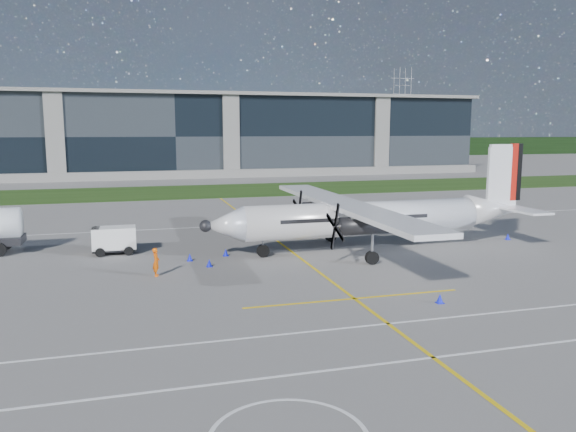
{
  "coord_description": "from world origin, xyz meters",
  "views": [
    {
      "loc": [
        -8.09,
        -32.44,
        8.81
      ],
      "look_at": [
        2.51,
        5.16,
        2.76
      ],
      "focal_mm": 35.0,
      "sensor_mm": 36.0,
      "label": 1
    }
  ],
  "objects_px": {
    "turboprop_aircraft": "(374,198)",
    "safety_cone_stbdwing": "(291,221)",
    "ground_crew_person": "(156,260)",
    "safety_cone_tail": "(508,237)",
    "safety_cone_nose_stbd": "(226,252)",
    "safety_cone_nose_port": "(209,263)",
    "safety_cone_portwing": "(440,298)",
    "pylon_east": "(402,112)",
    "baggage_tug": "(114,240)",
    "safety_cone_fwd": "(190,257)"
  },
  "relations": [
    {
      "from": "safety_cone_portwing",
      "to": "safety_cone_nose_port",
      "type": "bearing_deg",
      "value": 133.39
    },
    {
      "from": "ground_crew_person",
      "to": "safety_cone_portwing",
      "type": "relative_size",
      "value": 4.0
    },
    {
      "from": "safety_cone_nose_stbd",
      "to": "safety_cone_portwing",
      "type": "relative_size",
      "value": 1.0
    },
    {
      "from": "baggage_tug",
      "to": "ground_crew_person",
      "type": "distance_m",
      "value": 7.65
    },
    {
      "from": "pylon_east",
      "to": "safety_cone_tail",
      "type": "bearing_deg",
      "value": -113.87
    },
    {
      "from": "turboprop_aircraft",
      "to": "safety_cone_nose_port",
      "type": "xyz_separation_m",
      "value": [
        -12.26,
        -1.71,
        -3.61
      ]
    },
    {
      "from": "safety_cone_stbdwing",
      "to": "ground_crew_person",
      "type": "bearing_deg",
      "value": -129.29
    },
    {
      "from": "safety_cone_nose_stbd",
      "to": "safety_cone_nose_port",
      "type": "bearing_deg",
      "value": -118.71
    },
    {
      "from": "safety_cone_nose_stbd",
      "to": "safety_cone_stbdwing",
      "type": "bearing_deg",
      "value": 55.2
    },
    {
      "from": "safety_cone_nose_stbd",
      "to": "turboprop_aircraft",
      "type": "bearing_deg",
      "value": -5.9
    },
    {
      "from": "turboprop_aircraft",
      "to": "safety_cone_stbdwing",
      "type": "relative_size",
      "value": 51.52
    },
    {
      "from": "turboprop_aircraft",
      "to": "ground_crew_person",
      "type": "xyz_separation_m",
      "value": [
        -15.67,
        -3.19,
        -2.87
      ]
    },
    {
      "from": "pylon_east",
      "to": "safety_cone_portwing",
      "type": "distance_m",
      "value": 176.75
    },
    {
      "from": "safety_cone_tail",
      "to": "safety_cone_stbdwing",
      "type": "height_order",
      "value": "same"
    },
    {
      "from": "ground_crew_person",
      "to": "safety_cone_fwd",
      "type": "distance_m",
      "value": 4.26
    },
    {
      "from": "safety_cone_tail",
      "to": "safety_cone_nose_port",
      "type": "bearing_deg",
      "value": -174.17
    },
    {
      "from": "pylon_east",
      "to": "safety_cone_stbdwing",
      "type": "relative_size",
      "value": 60.0
    },
    {
      "from": "safety_cone_nose_stbd",
      "to": "safety_cone_stbdwing",
      "type": "height_order",
      "value": "same"
    },
    {
      "from": "turboprop_aircraft",
      "to": "safety_cone_portwing",
      "type": "height_order",
      "value": "turboprop_aircraft"
    },
    {
      "from": "turboprop_aircraft",
      "to": "safety_cone_fwd",
      "type": "xyz_separation_m",
      "value": [
        -13.31,
        0.28,
        -3.61
      ]
    },
    {
      "from": "safety_cone_nose_stbd",
      "to": "safety_cone_stbdwing",
      "type": "distance_m",
      "value": 14.2
    },
    {
      "from": "pylon_east",
      "to": "safety_cone_portwing",
      "type": "bearing_deg",
      "value": -116.31
    },
    {
      "from": "turboprop_aircraft",
      "to": "safety_cone_fwd",
      "type": "distance_m",
      "value": 13.8
    },
    {
      "from": "safety_cone_nose_stbd",
      "to": "safety_cone_tail",
      "type": "height_order",
      "value": "same"
    },
    {
      "from": "safety_cone_stbdwing",
      "to": "safety_cone_portwing",
      "type": "bearing_deg",
      "value": -88.5
    },
    {
      "from": "turboprop_aircraft",
      "to": "safety_cone_stbdwing",
      "type": "height_order",
      "value": "turboprop_aircraft"
    },
    {
      "from": "safety_cone_portwing",
      "to": "baggage_tug",
      "type": "bearing_deg",
      "value": 134.42
    },
    {
      "from": "ground_crew_person",
      "to": "safety_cone_tail",
      "type": "distance_m",
      "value": 28.16
    },
    {
      "from": "safety_cone_nose_stbd",
      "to": "safety_cone_tail",
      "type": "relative_size",
      "value": 1.0
    },
    {
      "from": "safety_cone_tail",
      "to": "safety_cone_fwd",
      "type": "distance_m",
      "value": 25.51
    },
    {
      "from": "safety_cone_portwing",
      "to": "safety_cone_fwd",
      "type": "bearing_deg",
      "value": 131.36
    },
    {
      "from": "pylon_east",
      "to": "baggage_tug",
      "type": "bearing_deg",
      "value": -123.75
    },
    {
      "from": "turboprop_aircraft",
      "to": "ground_crew_person",
      "type": "height_order",
      "value": "turboprop_aircraft"
    },
    {
      "from": "turboprop_aircraft",
      "to": "baggage_tug",
      "type": "height_order",
      "value": "turboprop_aircraft"
    },
    {
      "from": "ground_crew_person",
      "to": "baggage_tug",
      "type": "bearing_deg",
      "value": 29.1
    },
    {
      "from": "baggage_tug",
      "to": "safety_cone_fwd",
      "type": "height_order",
      "value": "baggage_tug"
    },
    {
      "from": "safety_cone_nose_port",
      "to": "safety_cone_fwd",
      "type": "bearing_deg",
      "value": 117.7
    },
    {
      "from": "ground_crew_person",
      "to": "safety_cone_portwing",
      "type": "height_order",
      "value": "ground_crew_person"
    },
    {
      "from": "pylon_east",
      "to": "safety_cone_tail",
      "type": "distance_m",
      "value": 158.68
    },
    {
      "from": "safety_cone_nose_port",
      "to": "safety_cone_portwing",
      "type": "height_order",
      "value": "same"
    },
    {
      "from": "pylon_east",
      "to": "safety_cone_tail",
      "type": "relative_size",
      "value": 60.0
    },
    {
      "from": "safety_cone_portwing",
      "to": "safety_cone_fwd",
      "type": "height_order",
      "value": "same"
    },
    {
      "from": "turboprop_aircraft",
      "to": "safety_cone_tail",
      "type": "height_order",
      "value": "turboprop_aircraft"
    },
    {
      "from": "ground_crew_person",
      "to": "safety_cone_stbdwing",
      "type": "height_order",
      "value": "ground_crew_person"
    },
    {
      "from": "turboprop_aircraft",
      "to": "safety_cone_nose_stbd",
      "type": "relative_size",
      "value": 51.52
    },
    {
      "from": "safety_cone_tail",
      "to": "safety_cone_fwd",
      "type": "height_order",
      "value": "same"
    },
    {
      "from": "pylon_east",
      "to": "ground_crew_person",
      "type": "distance_m",
      "value": 175.1
    },
    {
      "from": "ground_crew_person",
      "to": "safety_cone_nose_port",
      "type": "relative_size",
      "value": 4.0
    },
    {
      "from": "safety_cone_nose_port",
      "to": "safety_cone_portwing",
      "type": "xyz_separation_m",
      "value": [
        10.31,
        -10.91,
        0.0
      ]
    },
    {
      "from": "pylon_east",
      "to": "ground_crew_person",
      "type": "xyz_separation_m",
      "value": [
        -91.8,
        -148.45,
        -14.0
      ]
    }
  ]
}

